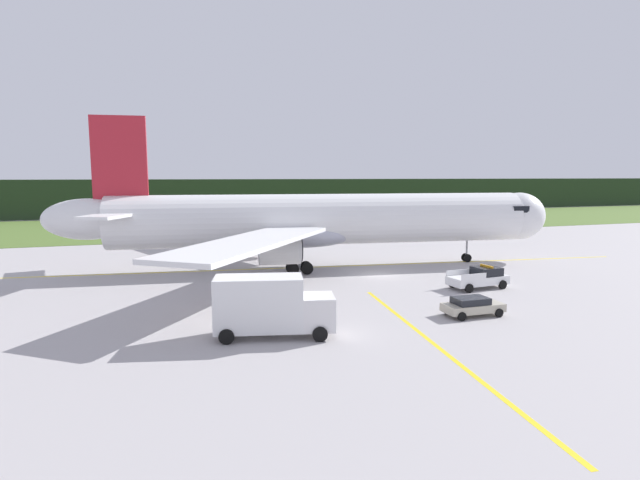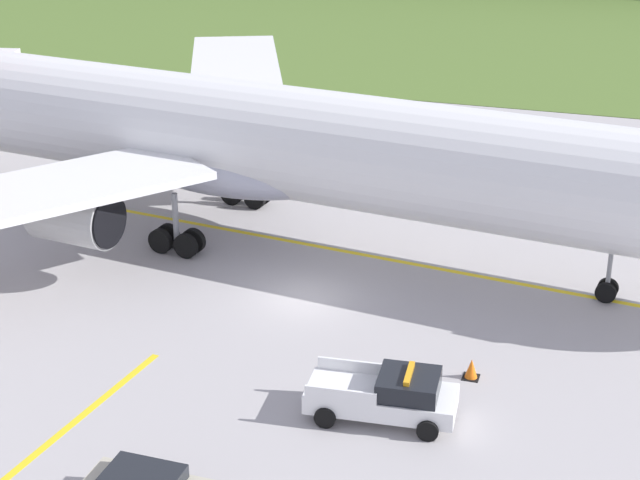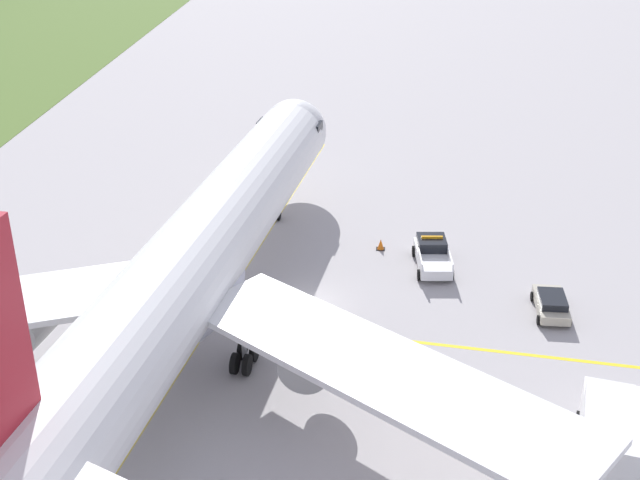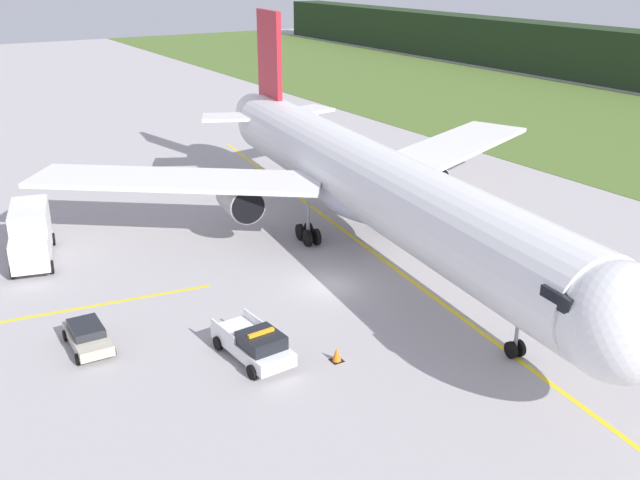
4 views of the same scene
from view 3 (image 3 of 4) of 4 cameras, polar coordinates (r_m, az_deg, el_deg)
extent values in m
plane|color=#A6A1A2|center=(52.23, -0.85, -4.37)|extent=(320.00, 320.00, 0.00)
cube|color=yellow|center=(49.96, -7.95, -6.16)|extent=(68.20, 9.31, 0.01)
cylinder|color=silver|center=(47.51, -8.31, -0.99)|extent=(43.29, 10.88, 5.29)
ellipsoid|color=silver|center=(67.46, -1.84, 7.46)|extent=(6.46, 6.01, 5.29)
ellipsoid|color=#B1B3C4|center=(46.42, -9.09, -3.76)|extent=(12.52, 7.06, 2.91)
cube|color=black|center=(66.01, -2.11, 7.88)|extent=(2.44, 5.22, 0.70)
cylinder|color=#A4A4A4|center=(47.26, -19.37, -5.14)|extent=(3.94, 3.05, 2.60)
cylinder|color=black|center=(48.62, -18.29, -4.06)|extent=(0.43, 2.39, 2.39)
cube|color=silver|center=(38.42, 4.33, -8.94)|extent=(17.19, 20.24, 0.35)
cylinder|color=#A4A4A4|center=(41.87, -0.62, -7.75)|extent=(3.94, 3.05, 2.60)
cylinder|color=black|center=(43.40, -0.08, -6.42)|extent=(0.43, 2.39, 2.39)
cylinder|color=gray|center=(63.03, -3.14, 2.78)|extent=(0.20, 0.20, 2.40)
cylinder|color=black|center=(63.57, -3.34, 1.80)|extent=(0.92, 0.34, 0.90)
cylinder|color=black|center=(63.44, -2.89, 1.76)|extent=(0.92, 0.34, 0.90)
cylinder|color=gray|center=(47.79, -13.24, -5.73)|extent=(0.28, 0.28, 2.40)
cylinder|color=black|center=(48.81, -12.38, -6.57)|extent=(1.23, 0.45, 1.20)
cylinder|color=black|center=(49.08, -13.14, -6.46)|extent=(1.23, 0.45, 1.20)
cylinder|color=black|center=(47.75, -13.05, -7.44)|extent=(1.23, 0.45, 1.20)
cylinder|color=black|center=(48.03, -13.82, -7.32)|extent=(1.23, 0.45, 1.20)
cylinder|color=gray|center=(45.50, -5.29, -6.81)|extent=(0.28, 0.28, 2.40)
cylinder|color=black|center=(46.80, -5.39, -7.55)|extent=(1.23, 0.45, 1.20)
cylinder|color=black|center=(46.62, -4.56, -7.66)|extent=(1.23, 0.45, 1.20)
cylinder|color=black|center=(45.70, -5.91, -8.48)|extent=(1.23, 0.45, 1.20)
cylinder|color=black|center=(45.51, -5.06, -8.60)|extent=(1.23, 0.45, 1.20)
cube|color=white|center=(56.62, 7.79, -1.25)|extent=(5.35, 2.48, 0.70)
cube|color=black|center=(57.14, 7.72, -0.20)|extent=(2.22, 2.08, 0.70)
cube|color=white|center=(55.13, 6.94, -1.31)|extent=(2.50, 0.29, 0.45)
cube|color=white|center=(55.40, 9.00, -1.31)|extent=(2.50, 0.29, 0.45)
cube|color=orange|center=(56.95, 7.74, 0.19)|extent=(0.31, 1.48, 0.16)
cylinder|color=black|center=(58.21, 6.52, -0.77)|extent=(0.78, 0.30, 0.76)
cylinder|color=black|center=(58.49, 8.60, -0.77)|extent=(0.78, 0.30, 0.76)
cylinder|color=black|center=(55.09, 6.88, -2.41)|extent=(0.78, 0.30, 0.76)
cylinder|color=black|center=(55.37, 9.08, -2.40)|extent=(0.78, 0.30, 0.76)
cube|color=silver|center=(43.17, 19.21, -10.92)|extent=(2.41, 2.78, 2.00)
cube|color=silver|center=(39.96, 19.29, -13.16)|extent=(5.61, 3.54, 3.21)
cylinder|color=#99999E|center=(41.81, 18.96, -14.11)|extent=(0.77, 0.28, 1.04)
cylinder|color=black|center=(43.68, 17.43, -11.78)|extent=(0.94, 0.46, 0.90)
cylinder|color=black|center=(43.85, 20.61, -12.16)|extent=(0.94, 0.46, 0.90)
cube|color=#B2AB96|center=(52.84, 15.67, -4.33)|extent=(4.19, 1.86, 0.55)
cube|color=black|center=(52.42, 15.76, -3.97)|extent=(2.36, 1.61, 0.45)
cylinder|color=black|center=(54.06, 14.46, -3.78)|extent=(0.60, 0.19, 0.60)
cylinder|color=black|center=(54.39, 16.35, -3.84)|extent=(0.60, 0.19, 0.60)
cylinder|color=black|center=(51.57, 14.87, -5.37)|extent=(0.60, 0.19, 0.60)
cylinder|color=black|center=(51.92, 16.86, -5.42)|extent=(0.60, 0.19, 0.60)
cube|color=black|center=(59.12, 4.20, -0.62)|extent=(0.62, 0.62, 0.03)
cone|color=orange|center=(58.95, 4.22, -0.28)|extent=(0.48, 0.48, 0.75)
camera|label=1|loc=(48.88, 57.27, -6.83)|focal=28.01mm
camera|label=2|loc=(67.03, 36.48, 15.85)|focal=58.28mm
camera|label=4|loc=(82.61, 18.13, 19.85)|focal=40.63mm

